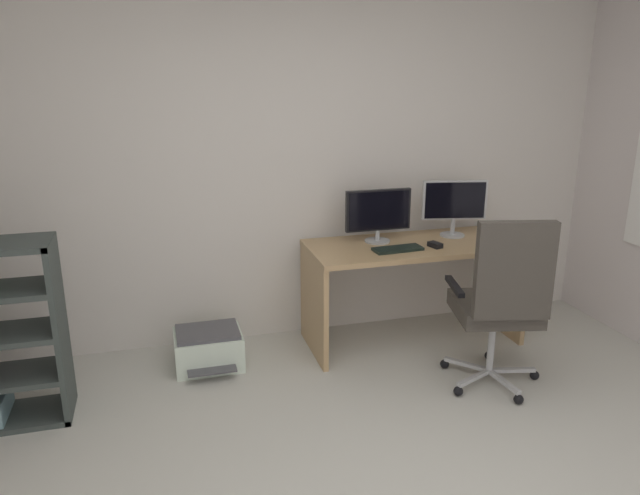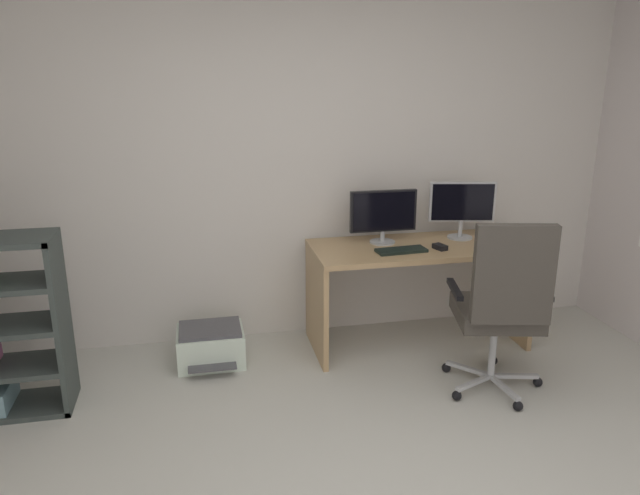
% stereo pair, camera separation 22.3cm
% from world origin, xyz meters
% --- Properties ---
extents(wall_back, '(4.81, 0.10, 2.67)m').
position_xyz_m(wall_back, '(0.00, 2.29, 1.33)').
color(wall_back, silver).
rests_on(wall_back, ground).
extents(desk, '(1.51, 0.65, 0.74)m').
position_xyz_m(desk, '(0.82, 1.86, 0.55)').
color(desk, tan).
rests_on(desk, ground).
extents(monitor_main, '(0.48, 0.18, 0.38)m').
position_xyz_m(monitor_main, '(0.58, 1.98, 0.95)').
color(monitor_main, '#B2B5B7').
rests_on(monitor_main, desk).
extents(monitor_secondary, '(0.47, 0.18, 0.41)m').
position_xyz_m(monitor_secondary, '(1.17, 1.98, 0.99)').
color(monitor_secondary, '#B2B5B7').
rests_on(monitor_secondary, desk).
extents(keyboard, '(0.35, 0.16, 0.02)m').
position_xyz_m(keyboard, '(0.64, 1.74, 0.75)').
color(keyboard, black).
rests_on(keyboard, desk).
extents(computer_mouse, '(0.09, 0.11, 0.03)m').
position_xyz_m(computer_mouse, '(0.92, 1.74, 0.76)').
color(computer_mouse, black).
rests_on(computer_mouse, desk).
extents(office_chair, '(0.63, 0.63, 1.12)m').
position_xyz_m(office_chair, '(1.03, 1.06, 0.61)').
color(office_chair, '#B7BABC').
rests_on(office_chair, ground).
extents(printer, '(0.44, 0.43, 0.26)m').
position_xyz_m(printer, '(-0.65, 1.85, 0.13)').
color(printer, silver).
rests_on(printer, ground).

